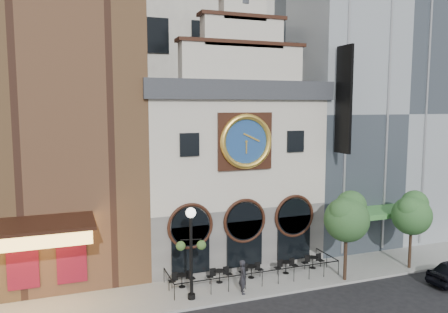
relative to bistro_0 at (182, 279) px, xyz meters
The scene contains 16 objects.
ground 5.29m from the bistro_0, 31.84° to the right, with size 120.00×120.00×0.00m, color black.
sidewalk 4.50m from the bistro_0, ahead, with size 44.00×5.00×0.15m, color gray.
clock_building 9.07m from the bistro_0, 48.57° to the left, with size 12.60×8.78×18.65m.
theater_building 16.38m from the bistro_0, 139.91° to the left, with size 14.00×15.60×25.00m.
retail_building 21.15m from the bistro_0, 22.47° to the left, with size 14.00×14.40×20.00m.
office_tower 26.32m from the bistro_0, 75.49° to the left, with size 20.00×16.00×40.00m, color silver.
cafe_railing 4.47m from the bistro_0, ahead, with size 10.60×2.60×0.90m, color black, non-canonical shape.
bistro_0 is the anchor object (origin of this frame).
bistro_1 2.29m from the bistro_0, ahead, with size 1.58×0.68×0.90m.
bistro_2 4.39m from the bistro_0, ahead, with size 1.58×0.68×0.90m.
bistro_3 6.76m from the bistro_0, ahead, with size 1.58×0.68×0.90m.
bistro_4 8.84m from the bistro_0, ahead, with size 1.58×0.68×0.90m.
pedestrian 3.68m from the bistro_0, 33.44° to the right, with size 0.71×0.47×1.95m, color black.
lamppost 3.22m from the bistro_0, 87.03° to the right, with size 1.62×0.77×5.15m.
tree_left 10.60m from the bistro_0, 13.51° to the right, with size 2.83×2.73×5.45m.
tree_right 15.42m from the bistro_0, ahead, with size 2.64×2.54×5.08m.
Camera 1 is at (-10.67, -21.17, 10.73)m, focal length 35.00 mm.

